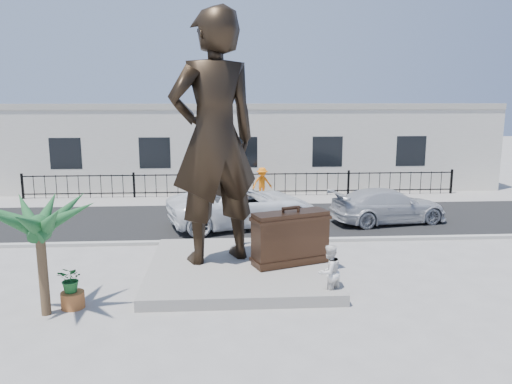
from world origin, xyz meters
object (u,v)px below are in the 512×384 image
suitcase (290,238)px  tourist (329,272)px  car_white (243,205)px  statue (214,138)px

suitcase → tourist: 2.08m
suitcase → car_white: 5.70m
statue → car_white: (0.98, 5.04, -3.06)m
statue → tourist: statue is taller
tourist → car_white: size_ratio=0.24×
statue → suitcase: (2.15, -0.53, -2.82)m
suitcase → car_white: (-1.17, 5.57, -0.24)m
statue → car_white: statue is taller
statue → car_white: size_ratio=1.22×
car_white → tourist: bearing=178.7°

